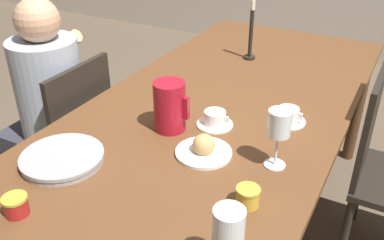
% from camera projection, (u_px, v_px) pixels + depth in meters
% --- Properties ---
extents(ground_plane, '(20.00, 20.00, 0.00)m').
position_uv_depth(ground_plane, '(221.00, 230.00, 2.21)').
color(ground_plane, brown).
extents(dining_table, '(1.01, 2.11, 0.76)m').
position_uv_depth(dining_table, '(226.00, 115.00, 1.87)').
color(dining_table, brown).
rests_on(dining_table, ground_plane).
extents(chair_person_side, '(0.42, 0.42, 0.90)m').
position_uv_depth(chair_person_side, '(68.00, 145.00, 2.04)').
color(chair_person_side, black).
rests_on(chair_person_side, ground_plane).
extents(person_seated, '(0.39, 0.41, 1.16)m').
position_uv_depth(person_seated, '(47.00, 101.00, 1.97)').
color(person_seated, '#33333D').
rests_on(person_seated, ground_plane).
extents(red_pitcher, '(0.14, 0.12, 0.19)m').
position_uv_depth(red_pitcher, '(170.00, 106.00, 1.56)').
color(red_pitcher, '#A31423').
rests_on(red_pitcher, dining_table).
extents(wine_glass_water, '(0.07, 0.07, 0.20)m').
position_uv_depth(wine_glass_water, '(279.00, 126.00, 1.33)').
color(wine_glass_water, white).
rests_on(wine_glass_water, dining_table).
extents(wine_glass_juice, '(0.07, 0.07, 0.19)m').
position_uv_depth(wine_glass_juice, '(229.00, 228.00, 0.96)').
color(wine_glass_juice, white).
rests_on(wine_glass_juice, dining_table).
extents(teacup_near_person, '(0.14, 0.14, 0.06)m').
position_uv_depth(teacup_near_person, '(215.00, 120.00, 1.62)').
color(teacup_near_person, white).
rests_on(teacup_near_person, dining_table).
extents(teacup_across, '(0.14, 0.14, 0.06)m').
position_uv_depth(teacup_across, '(288.00, 116.00, 1.64)').
color(teacup_across, white).
rests_on(teacup_across, dining_table).
extents(serving_tray, '(0.27, 0.27, 0.03)m').
position_uv_depth(serving_tray, '(62.00, 158.00, 1.41)').
color(serving_tray, '#9E9EA3').
rests_on(serving_tray, dining_table).
extents(bread_plate, '(0.19, 0.19, 0.08)m').
position_uv_depth(bread_plate, '(204.00, 149.00, 1.45)').
color(bread_plate, white).
rests_on(bread_plate, dining_table).
extents(jam_jar_amber, '(0.07, 0.07, 0.06)m').
position_uv_depth(jam_jar_amber, '(16.00, 205.00, 1.19)').
color(jam_jar_amber, '#A81E1E').
rests_on(jam_jar_amber, dining_table).
extents(jam_jar_red, '(0.07, 0.07, 0.06)m').
position_uv_depth(jam_jar_red, '(248.00, 196.00, 1.22)').
color(jam_jar_red, gold).
rests_on(jam_jar_red, dining_table).
extents(candlestick_tall, '(0.06, 0.06, 0.31)m').
position_uv_depth(candlestick_tall, '(251.00, 37.00, 2.18)').
color(candlestick_tall, black).
rests_on(candlestick_tall, dining_table).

